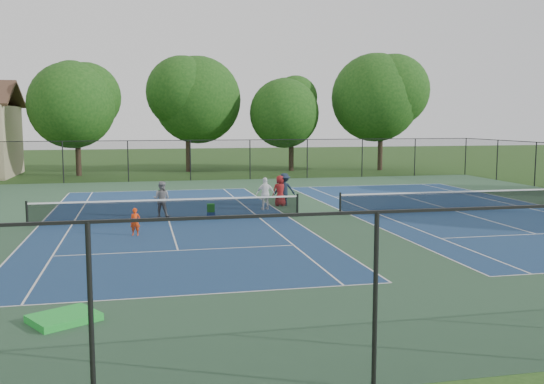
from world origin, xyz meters
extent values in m
plane|color=#234716|center=(0.00, 0.00, 0.00)|extent=(140.00, 140.00, 0.00)
cube|color=#30563A|center=(0.00, 0.00, 0.00)|extent=(36.00, 36.00, 0.01)
cube|color=navy|center=(-7.00, 0.00, 0.01)|extent=(10.97, 23.77, 0.00)
cube|color=white|center=(-7.00, 11.88, 0.01)|extent=(10.97, 0.06, 0.00)
cube|color=white|center=(-7.00, -11.88, 0.01)|extent=(10.97, 0.06, 0.00)
cube|color=white|center=(-12.48, 0.00, 0.01)|extent=(0.06, 23.77, 0.00)
cube|color=white|center=(-1.51, 0.00, 0.01)|extent=(0.06, 23.77, 0.00)
cube|color=white|center=(-11.12, 0.00, 0.01)|extent=(0.06, 23.77, 0.00)
cube|color=white|center=(-2.88, 0.00, 0.01)|extent=(0.06, 23.77, 0.00)
cube|color=white|center=(-7.00, 6.40, 0.01)|extent=(8.23, 0.06, 0.00)
cube|color=white|center=(-7.00, -6.40, 0.01)|extent=(8.23, 0.06, 0.00)
cube|color=white|center=(-7.00, 0.00, 0.01)|extent=(0.06, 12.80, 0.00)
cylinder|color=black|center=(-12.95, 0.00, 0.54)|extent=(0.10, 0.10, 1.07)
cylinder|color=black|center=(-1.05, 0.00, 0.54)|extent=(0.10, 0.10, 1.07)
cube|color=black|center=(-7.00, 0.00, 0.47)|extent=(11.90, 0.01, 0.90)
cube|color=white|center=(-7.00, 0.00, 0.95)|extent=(11.90, 0.04, 0.07)
cube|color=navy|center=(7.00, 0.00, 0.01)|extent=(10.97, 23.77, 0.00)
cube|color=white|center=(7.00, 11.88, 0.01)|extent=(10.97, 0.06, 0.00)
cube|color=white|center=(1.51, 0.00, 0.01)|extent=(0.06, 23.77, 0.00)
cube|color=white|center=(2.88, 0.00, 0.01)|extent=(0.06, 23.77, 0.00)
cube|color=white|center=(11.12, 0.00, 0.01)|extent=(0.06, 23.77, 0.00)
cube|color=white|center=(7.00, 6.40, 0.01)|extent=(8.23, 0.06, 0.00)
cube|color=white|center=(7.00, -6.40, 0.01)|extent=(8.23, 0.06, 0.00)
cube|color=white|center=(7.00, 0.00, 0.01)|extent=(0.06, 12.80, 0.00)
cylinder|color=black|center=(1.05, 0.00, 0.54)|extent=(0.10, 0.10, 1.07)
cube|color=black|center=(7.00, 0.00, 0.47)|extent=(11.90, 0.01, 0.90)
cube|color=white|center=(7.00, 0.00, 0.95)|extent=(11.90, 0.04, 0.07)
cylinder|color=black|center=(-13.50, 18.00, 1.50)|extent=(0.08, 0.08, 3.00)
cylinder|color=black|center=(-9.00, 18.00, 1.50)|extent=(0.08, 0.08, 3.00)
cylinder|color=black|center=(-9.00, -18.00, 1.50)|extent=(0.08, 0.08, 3.00)
cylinder|color=black|center=(-4.50, 18.00, 1.50)|extent=(0.08, 0.08, 3.00)
cylinder|color=black|center=(-4.50, -18.00, 1.50)|extent=(0.08, 0.08, 3.00)
cylinder|color=black|center=(0.00, 18.00, 1.50)|extent=(0.08, 0.08, 3.00)
cylinder|color=black|center=(4.50, 18.00, 1.50)|extent=(0.08, 0.08, 3.00)
cylinder|color=black|center=(9.00, 18.00, 1.50)|extent=(0.08, 0.08, 3.00)
cylinder|color=black|center=(13.50, 18.00, 1.50)|extent=(0.08, 0.08, 3.00)
cylinder|color=black|center=(18.00, 18.00, 1.50)|extent=(0.08, 0.08, 3.00)
cylinder|color=black|center=(18.00, 9.00, 1.50)|extent=(0.08, 0.08, 3.00)
cylinder|color=black|center=(18.00, 13.50, 1.50)|extent=(0.08, 0.08, 3.00)
cube|color=black|center=(0.00, 18.00, 1.50)|extent=(36.00, 0.01, 3.00)
cube|color=black|center=(0.00, 18.00, 3.00)|extent=(36.00, 0.05, 0.05)
cylinder|color=#2D2116|center=(-13.00, 24.00, 1.89)|extent=(0.44, 0.44, 3.78)
sphere|color=#143E11|center=(-13.00, 24.00, 5.65)|extent=(6.80, 6.80, 6.80)
sphere|color=#143E11|center=(-13.00, 24.00, 6.31)|extent=(5.58, 5.58, 5.58)
sphere|color=#143E11|center=(-13.00, 24.00, 6.98)|extent=(4.35, 4.35, 4.35)
cylinder|color=#2D2116|center=(-4.00, 26.00, 2.07)|extent=(0.44, 0.44, 4.14)
sphere|color=#143E11|center=(-4.00, 26.00, 6.23)|extent=(7.60, 7.60, 7.60)
sphere|color=#143E11|center=(-4.00, 26.00, 6.85)|extent=(6.23, 6.23, 6.23)
sphere|color=#143E11|center=(-4.00, 26.00, 7.48)|extent=(4.86, 4.86, 4.86)
cylinder|color=#2D2116|center=(5.00, 25.00, 1.71)|extent=(0.44, 0.44, 3.42)
sphere|color=#143E11|center=(5.00, 25.00, 5.07)|extent=(6.00, 6.00, 6.00)
sphere|color=#143E11|center=(5.00, 25.00, 5.77)|extent=(4.92, 4.92, 4.92)
sphere|color=#143E11|center=(5.00, 25.00, 6.48)|extent=(3.84, 3.84, 3.84)
cylinder|color=#2D2116|center=(13.00, 24.00, 2.16)|extent=(0.44, 0.44, 4.32)
sphere|color=#143E11|center=(13.00, 24.00, 6.46)|extent=(7.80, 7.80, 7.80)
sphere|color=#143E11|center=(13.00, 24.00, 7.08)|extent=(6.40, 6.40, 6.40)
sphere|color=#143E11|center=(13.00, 24.00, 7.69)|extent=(4.99, 4.99, 4.99)
imported|color=#F43E10|center=(-8.44, -3.23, 0.54)|extent=(0.44, 0.34, 1.08)
imported|color=gray|center=(-7.25, 1.22, 0.83)|extent=(0.99, 0.90, 1.67)
imported|color=white|center=(-2.08, 2.35, 0.82)|extent=(1.00, 0.50, 1.64)
imported|color=#172233|center=(-0.80, 3.61, 0.86)|extent=(1.22, 0.86, 1.71)
imported|color=maroon|center=(-1.06, 3.53, 0.81)|extent=(0.82, 0.56, 1.61)
cube|color=#153C94|center=(-5.06, 0.40, 0.14)|extent=(0.36, 0.29, 0.28)
cube|color=#1B9B21|center=(-5.06, 0.40, 0.47)|extent=(0.35, 0.29, 0.38)
cube|color=green|center=(-9.97, -13.30, 0.09)|extent=(1.74, 1.64, 0.16)
camera|label=1|loc=(-8.25, -27.08, 4.48)|focal=40.00mm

